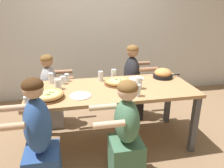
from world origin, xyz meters
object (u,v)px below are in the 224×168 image
object	(u,v)px
drinking_glass_d	(139,84)
drinking_glass_f	(67,78)
diner_near_left	(40,144)
empty_plate_a	(136,79)
skillet_bowl	(163,74)
diner_far_midright	(132,86)
empty_plate_b	(80,96)
drinking_glass_c	(101,76)
pizza_board_main	(48,95)
diner_far_left	(51,95)
drinking_glass_b	(27,102)
drinking_glass_a	(114,74)
drinking_glass_e	(138,90)
cocktail_glass_blue	(63,80)
diner_near_center	(126,137)
drinking_glass_g	(51,78)
pizza_board_second	(117,82)
drinking_glass_h	(58,85)

from	to	relation	value
drinking_glass_d	drinking_glass_f	xyz separation A→B (m)	(-0.85, 0.44, -0.02)
diner_near_left	empty_plate_a	bearing A→B (deg)	-52.93
skillet_bowl	diner_far_midright	xyz separation A→B (m)	(-0.32, 0.41, -0.30)
empty_plate_b	drinking_glass_c	world-z (taller)	drinking_glass_c
pizza_board_main	empty_plate_a	bearing A→B (deg)	20.41
diner_far_left	skillet_bowl	bearing A→B (deg)	75.35
drinking_glass_d	drinking_glass_b	bearing A→B (deg)	-168.15
drinking_glass_a	drinking_glass_e	world-z (taller)	drinking_glass_e
empty_plate_b	drinking_glass_e	distance (m)	0.64
drinking_glass_c	drinking_glass_e	xyz separation A→B (m)	(0.33, -0.59, 0.01)
diner_far_left	diner_near_left	bearing A→B (deg)	-0.47
drinking_glass_e	diner_far_midright	xyz separation A→B (m)	(0.21, 0.95, -0.31)
cocktail_glass_blue	diner_near_center	bearing A→B (deg)	-56.68
skillet_bowl	drinking_glass_c	bearing A→B (deg)	176.91
drinking_glass_c	drinking_glass_g	bearing A→B (deg)	175.86
empty_plate_b	diner_near_center	bearing A→B (deg)	-48.85
diner_far_midright	pizza_board_second	bearing A→B (deg)	-33.88
drinking_glass_c	diner_near_center	xyz separation A→B (m)	(0.11, -0.93, -0.34)
empty_plate_b	diner_far_left	distance (m)	0.97
drinking_glass_e	diner_far_left	bearing A→B (deg)	137.24
drinking_glass_e	diner_near_left	world-z (taller)	diner_near_left
diner_far_left	drinking_glass_f	bearing A→B (deg)	40.98
drinking_glass_d	drinking_glass_e	xyz separation A→B (m)	(-0.08, -0.21, 0.00)
drinking_glass_b	skillet_bowl	bearing A→B (deg)	19.13
drinking_glass_a	skillet_bowl	bearing A→B (deg)	-7.93
skillet_bowl	empty_plate_b	size ratio (longest dim) A/B	1.63
drinking_glass_g	diner_near_center	size ratio (longest dim) A/B	0.12
empty_plate_a	drinking_glass_a	world-z (taller)	drinking_glass_a
empty_plate_b	drinking_glass_d	bearing A→B (deg)	7.58
cocktail_glass_blue	drinking_glass_d	world-z (taller)	drinking_glass_d
empty_plate_b	drinking_glass_e	xyz separation A→B (m)	(0.62, -0.12, 0.06)
cocktail_glass_blue	drinking_glass_f	world-z (taller)	cocktail_glass_blue
skillet_bowl	drinking_glass_h	distance (m)	1.41
drinking_glass_b	diner_far_midright	xyz separation A→B (m)	(1.37, 0.99, -0.30)
cocktail_glass_blue	diner_far_midright	distance (m)	1.14
pizza_board_main	empty_plate_a	distance (m)	1.21
skillet_bowl	diner_far_midright	world-z (taller)	diner_far_midright
drinking_glass_e	diner_far_left	xyz separation A→B (m)	(-1.03, 0.95, -0.36)
empty_plate_a	drinking_glass_e	world-z (taller)	drinking_glass_e
drinking_glass_f	diner_near_center	size ratio (longest dim) A/B	0.09
drinking_glass_c	diner_far_midright	bearing A→B (deg)	33.84
drinking_glass_c	drinking_glass_f	xyz separation A→B (m)	(-0.44, 0.06, -0.01)
pizza_board_main	drinking_glass_g	world-z (taller)	drinking_glass_g
diner_near_left	pizza_board_second	bearing A→B (deg)	-49.55
drinking_glass_a	drinking_glass_g	world-z (taller)	same
pizza_board_main	drinking_glass_c	distance (m)	0.79
empty_plate_b	diner_far_midright	world-z (taller)	diner_far_midright
drinking_glass_h	diner_near_center	size ratio (longest dim) A/B	0.11
drinking_glass_f	skillet_bowl	bearing A→B (deg)	-4.88
drinking_glass_a	drinking_glass_h	bearing A→B (deg)	-161.29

